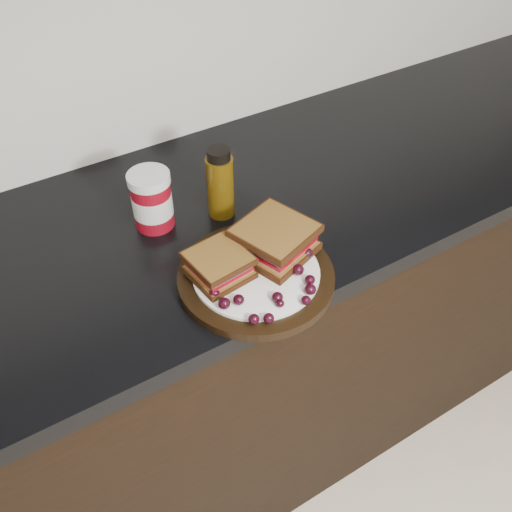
{
  "coord_description": "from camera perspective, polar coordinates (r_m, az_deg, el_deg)",
  "views": [
    {
      "loc": [
        -0.39,
        0.89,
        1.63
      ],
      "look_at": [
        -0.02,
        1.49,
        0.96
      ],
      "focal_mm": 40.0,
      "sensor_mm": 36.0,
      "label": 1
    }
  ],
  "objects": [
    {
      "name": "grape_10",
      "position": [
        1.03,
        5.11,
        0.3
      ],
      "size": [
        0.02,
        0.02,
        0.02
      ],
      "primitive_type": "ellipsoid",
      "color": "black",
      "rests_on": "plate"
    },
    {
      "name": "condiment_jar",
      "position": [
        1.12,
        -10.37,
        5.52
      ],
      "size": [
        0.1,
        0.1,
        0.12
      ],
      "primitive_type": "cylinder",
      "rotation": [
        0.0,
        0.0,
        0.24
      ],
      "color": "maroon",
      "rests_on": "countertop"
    },
    {
      "name": "grape_3",
      "position": [
        0.92,
        1.28,
        -6.24
      ],
      "size": [
        0.02,
        0.02,
        0.02
      ],
      "primitive_type": "ellipsoid",
      "color": "black",
      "rests_on": "plate"
    },
    {
      "name": "grape_6",
      "position": [
        0.95,
        5.02,
        -4.44
      ],
      "size": [
        0.02,
        0.02,
        0.02
      ],
      "primitive_type": "ellipsoid",
      "color": "black",
      "rests_on": "plate"
    },
    {
      "name": "grape_11",
      "position": [
        1.02,
        2.97,
        0.2
      ],
      "size": [
        0.02,
        0.02,
        0.02
      ],
      "primitive_type": "ellipsoid",
      "color": "black",
      "rests_on": "plate"
    },
    {
      "name": "grape_12",
      "position": [
        1.04,
        3.92,
        0.81
      ],
      "size": [
        0.02,
        0.02,
        0.02
      ],
      "primitive_type": "ellipsoid",
      "color": "black",
      "rests_on": "plate"
    },
    {
      "name": "grape_1",
      "position": [
        0.94,
        -1.74,
        -4.39
      ],
      "size": [
        0.02,
        0.02,
        0.02
      ],
      "primitive_type": "ellipsoid",
      "color": "black",
      "rests_on": "plate"
    },
    {
      "name": "grape_16",
      "position": [
        0.99,
        -4.24,
        -1.89
      ],
      "size": [
        0.02,
        0.02,
        0.02
      ],
      "primitive_type": "ellipsoid",
      "color": "black",
      "rests_on": "plate"
    },
    {
      "name": "base_cabinets",
      "position": [
        1.5,
        -3.6,
        -9.92
      ],
      "size": [
        3.96,
        0.58,
        0.86
      ],
      "primitive_type": "cube",
      "color": "black",
      "rests_on": "ground_plane"
    },
    {
      "name": "grape_5",
      "position": [
        0.94,
        2.43,
        -4.76
      ],
      "size": [
        0.01,
        0.01,
        0.01
      ],
      "primitive_type": "ellipsoid",
      "color": "black",
      "rests_on": "plate"
    },
    {
      "name": "grape_19",
      "position": [
        1.01,
        -4.31,
        -0.64
      ],
      "size": [
        0.02,
        0.02,
        0.02
      ],
      "primitive_type": "ellipsoid",
      "color": "black",
      "rests_on": "plate"
    },
    {
      "name": "countertop",
      "position": [
        1.17,
        -4.55,
        3.35
      ],
      "size": [
        3.98,
        0.6,
        0.04
      ],
      "primitive_type": "cube",
      "color": "black",
      "rests_on": "base_cabinets"
    },
    {
      "name": "grape_18",
      "position": [
        0.96,
        -4.18,
        -3.7
      ],
      "size": [
        0.02,
        0.02,
        0.02
      ],
      "primitive_type": "ellipsoid",
      "color": "black",
      "rests_on": "plate"
    },
    {
      "name": "grape_15",
      "position": [
        0.99,
        -3.11,
        -1.4
      ],
      "size": [
        0.02,
        0.02,
        0.02
      ],
      "primitive_type": "ellipsoid",
      "color": "black",
      "rests_on": "plate"
    },
    {
      "name": "grape_13",
      "position": [
        1.06,
        1.42,
        1.91
      ],
      "size": [
        0.02,
        0.02,
        0.02
      ],
      "primitive_type": "ellipsoid",
      "color": "black",
      "rests_on": "plate"
    },
    {
      "name": "oil_bottle",
      "position": [
        1.12,
        -3.61,
        7.34
      ],
      "size": [
        0.06,
        0.06,
        0.15
      ],
      "primitive_type": "cylinder",
      "rotation": [
        0.0,
        0.0,
        -0.09
      ],
      "color": "#473107",
      "rests_on": "countertop"
    },
    {
      "name": "grape_4",
      "position": [
        0.95,
        2.16,
        -4.15
      ],
      "size": [
        0.02,
        0.02,
        0.02
      ],
      "primitive_type": "ellipsoid",
      "color": "black",
      "rests_on": "plate"
    },
    {
      "name": "grape_21",
      "position": [
        0.98,
        -3.2,
        -2.5
      ],
      "size": [
        0.02,
        0.02,
        0.02
      ],
      "primitive_type": "ellipsoid",
      "color": "black",
      "rests_on": "plate"
    },
    {
      "name": "grape_17",
      "position": [
        0.98,
        -4.45,
        -2.29
      ],
      "size": [
        0.02,
        0.02,
        0.02
      ],
      "primitive_type": "ellipsoid",
      "color": "black",
      "rests_on": "plate"
    },
    {
      "name": "grape_0",
      "position": [
        0.94,
        -3.2,
        -4.75
      ],
      "size": [
        0.02,
        0.02,
        0.02
      ],
      "primitive_type": "ellipsoid",
      "color": "black",
      "rests_on": "plate"
    },
    {
      "name": "grape_2",
      "position": [
        0.92,
        -0.21,
        -6.33
      ],
      "size": [
        0.02,
        0.02,
        0.02
      ],
      "primitive_type": "ellipsoid",
      "color": "black",
      "rests_on": "plate"
    },
    {
      "name": "plate",
      "position": [
        1.01,
        -0.0,
        -2.1
      ],
      "size": [
        0.28,
        0.28,
        0.02
      ],
      "primitive_type": "cylinder",
      "color": "black",
      "rests_on": "countertop"
    },
    {
      "name": "sandwich_left",
      "position": [
        0.98,
        -3.74,
        -0.91
      ],
      "size": [
        0.11,
        0.11,
        0.04
      ],
      "primitive_type": null,
      "rotation": [
        0.0,
        0.0,
        0.12
      ],
      "color": "brown",
      "rests_on": "plate"
    },
    {
      "name": "grape_9",
      "position": [
        0.99,
        4.24,
        -1.38
      ],
      "size": [
        0.02,
        0.02,
        0.02
      ],
      "primitive_type": "ellipsoid",
      "color": "black",
      "rests_on": "plate"
    },
    {
      "name": "sandwich_right",
      "position": [
        1.02,
        1.88,
        1.64
      ],
      "size": [
        0.16,
        0.16,
        0.06
      ],
      "primitive_type": null,
      "rotation": [
        0.0,
        0.0,
        0.33
      ],
      "color": "brown",
      "rests_on": "plate"
    },
    {
      "name": "grape_14",
      "position": [
        1.01,
        -3.7,
        -0.39
      ],
      "size": [
        0.02,
        0.02,
        0.02
      ],
      "primitive_type": "ellipsoid",
      "color": "black",
      "rests_on": "plate"
    },
    {
      "name": "grape_8",
      "position": [
        0.98,
        5.41,
        -2.39
      ],
      "size": [
        0.02,
        0.02,
        0.02
      ],
      "primitive_type": "ellipsoid",
      "color": "black",
      "rests_on": "plate"
    },
    {
      "name": "grape_20",
      "position": [
        0.99,
        -2.54,
        -1.82
      ],
      "size": [
        0.02,
        0.02,
        0.02
      ],
      "primitive_type": "ellipsoid",
      "color": "black",
      "rests_on": "plate"
    },
    {
      "name": "grape_7",
      "position": [
        0.96,
        5.46,
        -3.34
      ],
      "size": [
        0.02,
        0.02,
        0.02
      ],
      "primitive_type": "ellipsoid",
      "color": "black",
      "rests_on": "plate"
    }
  ]
}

